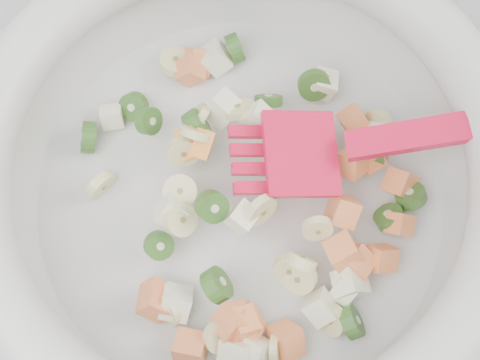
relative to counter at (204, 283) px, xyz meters
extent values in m
cube|color=#939298|center=(0.00, 0.00, 0.00)|extent=(2.00, 0.60, 0.90)
cylinder|color=silver|center=(0.05, -0.04, 0.46)|extent=(0.35, 0.35, 0.02)
torus|color=silver|center=(0.05, -0.04, 0.54)|extent=(0.43, 0.43, 0.05)
cylinder|color=beige|center=(-0.02, -0.13, 0.48)|extent=(0.03, 0.03, 0.04)
cylinder|color=beige|center=(0.10, -0.09, 0.50)|extent=(0.03, 0.02, 0.03)
cylinder|color=beige|center=(0.02, 0.02, 0.50)|extent=(0.03, 0.03, 0.03)
cylinder|color=beige|center=(0.02, 0.00, 0.51)|extent=(0.04, 0.03, 0.03)
cylinder|color=beige|center=(-0.06, -0.02, 0.48)|extent=(0.03, 0.03, 0.04)
cylinder|color=beige|center=(0.05, -0.17, 0.48)|extent=(0.02, 0.03, 0.03)
cylinder|color=beige|center=(0.09, -0.01, 0.51)|extent=(0.02, 0.03, 0.03)
cylinder|color=beige|center=(0.07, -0.11, 0.49)|extent=(0.04, 0.03, 0.03)
cylinder|color=beige|center=(0.10, -0.15, 0.48)|extent=(0.03, 0.03, 0.03)
cylinder|color=beige|center=(0.17, 0.00, 0.48)|extent=(0.02, 0.04, 0.04)
cylinder|color=beige|center=(0.00, -0.07, 0.51)|extent=(0.03, 0.04, 0.03)
cylinder|color=beige|center=(0.06, 0.02, 0.50)|extent=(0.04, 0.03, 0.03)
cylinder|color=beige|center=(0.06, -0.07, 0.52)|extent=(0.03, 0.03, 0.03)
cylinder|color=beige|center=(0.01, 0.09, 0.48)|extent=(0.04, 0.04, 0.01)
cylinder|color=beige|center=(0.01, -0.15, 0.48)|extent=(0.03, 0.03, 0.03)
cylinder|color=beige|center=(0.08, -0.11, 0.50)|extent=(0.03, 0.03, 0.03)
cylinder|color=beige|center=(0.01, -0.01, 0.50)|extent=(0.03, 0.02, 0.03)
cylinder|color=beige|center=(0.00, -0.04, 0.51)|extent=(0.04, 0.04, 0.02)
cylinder|color=beige|center=(0.08, -0.12, 0.49)|extent=(0.04, 0.03, 0.03)
cube|color=#FF7C50|center=(-0.03, -0.12, 0.49)|extent=(0.03, 0.03, 0.04)
cube|color=#FF7C50|center=(0.03, 0.08, 0.48)|extent=(0.03, 0.03, 0.04)
cube|color=#FF7C50|center=(0.12, -0.08, 0.50)|extent=(0.03, 0.04, 0.04)
cube|color=#FF7C50|center=(0.16, -0.03, 0.49)|extent=(0.02, 0.03, 0.03)
cube|color=#FF7C50|center=(0.02, 0.07, 0.48)|extent=(0.03, 0.02, 0.03)
cube|color=#FF7C50|center=(0.15, 0.00, 0.49)|extent=(0.03, 0.03, 0.03)
cube|color=#FF7C50|center=(0.03, -0.14, 0.49)|extent=(0.03, 0.03, 0.03)
cube|color=#FF7C50|center=(0.13, -0.12, 0.49)|extent=(0.03, 0.03, 0.03)
cube|color=#FF7C50|center=(0.10, -0.02, 0.50)|extent=(0.02, 0.03, 0.03)
cube|color=#FF7C50|center=(0.03, -0.15, 0.48)|extent=(0.04, 0.03, 0.04)
cube|color=#FF7C50|center=(-0.01, -0.16, 0.48)|extent=(0.03, 0.03, 0.03)
cube|color=#FF7C50|center=(0.03, -0.15, 0.49)|extent=(0.03, 0.03, 0.03)
cube|color=#FF7C50|center=(0.12, -0.11, 0.50)|extent=(0.03, 0.03, 0.04)
cube|color=#FF7C50|center=(0.17, -0.09, 0.48)|extent=(0.03, 0.02, 0.03)
cube|color=#FF7C50|center=(0.06, -0.16, 0.48)|extent=(0.03, 0.03, 0.04)
cube|color=#FF7C50|center=(0.15, -0.12, 0.49)|extent=(0.03, 0.03, 0.03)
cube|color=#FF7C50|center=(0.18, -0.06, 0.48)|extent=(0.03, 0.03, 0.03)
cube|color=#FF7C50|center=(0.14, -0.04, 0.50)|extent=(0.03, 0.03, 0.03)
cylinder|color=#52A637|center=(0.11, -0.16, 0.48)|extent=(0.02, 0.04, 0.04)
cylinder|color=#52A637|center=(0.16, -0.03, 0.49)|extent=(0.03, 0.03, 0.03)
cylinder|color=#52A637|center=(-0.03, 0.05, 0.48)|extent=(0.03, 0.03, 0.03)
cylinder|color=#52A637|center=(0.16, -0.08, 0.48)|extent=(0.03, 0.03, 0.03)
cylinder|color=#52A637|center=(0.02, -0.12, 0.50)|extent=(0.03, 0.03, 0.03)
cylinder|color=#52A637|center=(0.18, -0.07, 0.48)|extent=(0.03, 0.03, 0.03)
cylinder|color=#52A637|center=(0.08, 0.03, 0.50)|extent=(0.03, 0.03, 0.03)
cylinder|color=#52A637|center=(0.02, 0.01, 0.50)|extent=(0.03, 0.04, 0.03)
cylinder|color=#52A637|center=(-0.02, -0.08, 0.49)|extent=(0.03, 0.03, 0.02)
cylinder|color=#52A637|center=(-0.02, 0.03, 0.50)|extent=(0.03, 0.03, 0.03)
cylinder|color=#52A637|center=(0.12, 0.04, 0.49)|extent=(0.04, 0.03, 0.04)
cylinder|color=#52A637|center=(0.07, 0.09, 0.48)|extent=(0.02, 0.03, 0.03)
cylinder|color=#52A637|center=(-0.07, 0.03, 0.48)|extent=(0.02, 0.03, 0.04)
cylinder|color=#52A637|center=(0.02, -0.06, 0.52)|extent=(0.03, 0.03, 0.03)
cube|color=white|center=(0.05, 0.03, 0.50)|extent=(0.04, 0.03, 0.03)
cube|color=white|center=(0.13, 0.04, 0.49)|extent=(0.03, 0.03, 0.03)
cube|color=white|center=(-0.01, -0.12, 0.49)|extent=(0.03, 0.03, 0.03)
cube|color=white|center=(0.03, -0.17, 0.48)|extent=(0.03, 0.03, 0.03)
cube|color=white|center=(0.07, 0.01, 0.51)|extent=(0.03, 0.03, 0.03)
cube|color=white|center=(0.04, -0.17, 0.48)|extent=(0.03, 0.03, 0.03)
cube|color=white|center=(-0.01, -0.06, 0.50)|extent=(0.03, 0.03, 0.03)
cube|color=white|center=(0.04, -0.07, 0.51)|extent=(0.03, 0.03, 0.02)
cube|color=white|center=(0.05, 0.08, 0.48)|extent=(0.03, 0.03, 0.04)
cube|color=white|center=(0.12, -0.13, 0.49)|extent=(0.03, 0.02, 0.03)
cube|color=white|center=(0.11, -0.13, 0.48)|extent=(0.03, 0.03, 0.03)
cube|color=white|center=(0.09, -0.14, 0.48)|extent=(0.03, 0.03, 0.03)
cube|color=white|center=(-0.05, 0.04, 0.48)|extent=(0.02, 0.02, 0.02)
cube|color=white|center=(0.16, -0.02, 0.49)|extent=(0.03, 0.04, 0.03)
cube|color=orange|center=(0.01, 0.00, 0.50)|extent=(0.02, 0.03, 0.02)
cube|color=orange|center=(0.13, 0.04, 0.48)|extent=(0.03, 0.03, 0.02)
cube|color=orange|center=(0.02, -0.01, 0.51)|extent=(0.02, 0.03, 0.02)
cube|color=red|center=(0.10, -0.03, 0.52)|extent=(0.06, 0.07, 0.02)
cube|color=red|center=(0.06, -0.01, 0.52)|extent=(0.03, 0.01, 0.01)
cube|color=red|center=(0.06, -0.02, 0.52)|extent=(0.03, 0.01, 0.01)
cube|color=red|center=(0.06, -0.04, 0.52)|extent=(0.03, 0.01, 0.01)
cube|color=red|center=(0.06, -0.05, 0.52)|extent=(0.03, 0.01, 0.01)
camera|label=1|loc=(0.02, -0.23, 0.98)|focal=50.00mm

